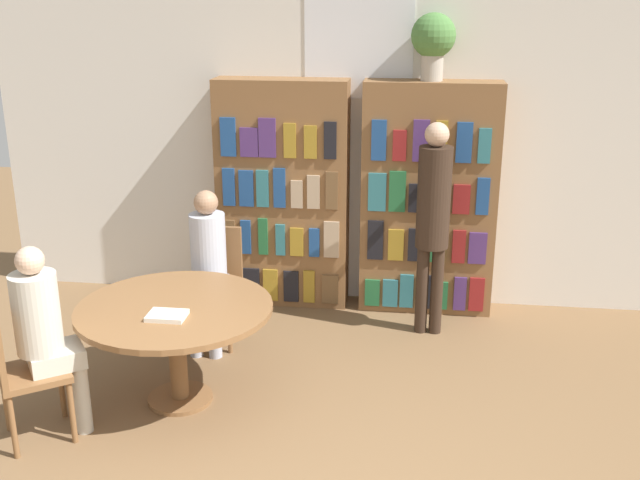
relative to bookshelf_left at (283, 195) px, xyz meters
name	(u,v)px	position (x,y,z in m)	size (l,w,h in m)	color
wall_back	(358,133)	(0.62, 0.19, 0.52)	(6.40, 0.07, 3.00)	silver
bookshelf_left	(283,195)	(0.00, 0.00, 0.00)	(1.13, 0.34, 1.97)	brown
bookshelf_right	(428,200)	(1.25, 0.00, 0.00)	(1.13, 0.34, 1.97)	brown
flower_vase	(433,40)	(1.23, 0.00, 1.31)	(0.35, 0.35, 0.53)	#B7AD9E
reading_table	(175,320)	(-0.40, -1.82, -0.39)	(1.29, 1.29, 0.70)	brown
chair_near_camera	(19,366)	(-1.20, -2.40, -0.47)	(0.56, 0.56, 0.91)	brown
chair_left_side	(215,278)	(-0.41, -0.83, -0.47)	(0.40, 0.40, 0.91)	brown
seated_reader_left	(207,261)	(-0.40, -1.01, -0.26)	(0.27, 0.38, 1.26)	#B2B7C6
seated_reader_right	(46,329)	(-1.05, -2.29, -0.27)	(0.42, 0.41, 1.25)	beige
librarian_standing	(433,210)	(1.28, -0.50, 0.05)	(0.26, 0.53, 1.73)	#332319
open_book_on_table	(167,316)	(-0.39, -2.01, -0.27)	(0.24, 0.18, 0.03)	silver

